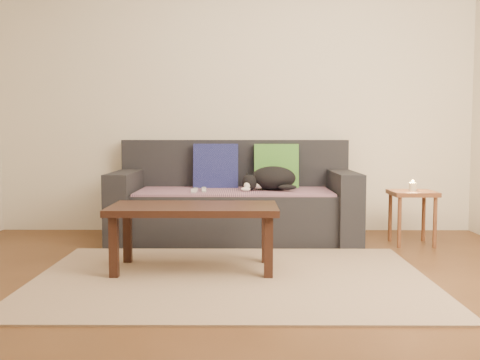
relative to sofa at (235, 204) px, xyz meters
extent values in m
plane|color=brown|center=(0.00, -1.57, -0.31)|extent=(4.50, 4.50, 0.00)
cube|color=beige|center=(0.00, 0.43, 0.99)|extent=(4.50, 0.04, 2.60)
cube|color=#232328|center=(0.00, -0.07, -0.10)|extent=(1.70, 0.78, 0.42)
cube|color=#232328|center=(0.00, 0.33, 0.34)|extent=(2.10, 0.18, 0.45)
cube|color=#232328|center=(-0.95, -0.07, -0.01)|extent=(0.20, 0.90, 0.60)
cube|color=#232328|center=(0.95, -0.07, -0.01)|extent=(0.20, 0.90, 0.60)
cube|color=#40284B|center=(0.00, -0.09, 0.12)|extent=(1.66, 0.74, 0.02)
cube|color=#0F1344|center=(-0.17, 0.17, 0.32)|extent=(0.40, 0.16, 0.42)
cube|color=#0C4D33|center=(0.38, 0.17, 0.32)|extent=(0.40, 0.15, 0.41)
ellipsoid|color=black|center=(0.34, -0.09, 0.23)|extent=(0.47, 0.40, 0.21)
sphere|color=black|center=(0.13, -0.15, 0.20)|extent=(0.17, 0.17, 0.14)
sphere|color=white|center=(0.11, -0.20, 0.18)|extent=(0.07, 0.07, 0.06)
ellipsoid|color=black|center=(0.45, -0.23, 0.17)|extent=(0.17, 0.10, 0.05)
cube|color=white|center=(-0.33, -0.28, 0.15)|extent=(0.04, 0.15, 0.03)
cube|color=white|center=(-0.26, -0.21, 0.15)|extent=(0.05, 0.15, 0.03)
cube|color=brown|center=(1.49, -0.27, 0.12)|extent=(0.36, 0.36, 0.04)
cylinder|color=brown|center=(1.35, -0.42, -0.10)|extent=(0.03, 0.03, 0.41)
cylinder|color=brown|center=(1.64, -0.42, -0.10)|extent=(0.03, 0.03, 0.41)
cylinder|color=brown|center=(1.35, -0.13, -0.10)|extent=(0.03, 0.03, 0.41)
cylinder|color=brown|center=(1.64, -0.13, -0.10)|extent=(0.03, 0.03, 0.41)
cylinder|color=beige|center=(1.49, -0.27, 0.18)|extent=(0.06, 0.06, 0.07)
sphere|color=#FFBF59|center=(1.49, -0.27, 0.22)|extent=(0.02, 0.02, 0.02)
cube|color=gray|center=(0.00, -1.42, -0.30)|extent=(2.50, 1.80, 0.01)
cube|color=black|center=(-0.26, -1.21, 0.12)|extent=(1.12, 0.56, 0.04)
cube|color=black|center=(-0.75, -1.42, -0.11)|extent=(0.06, 0.06, 0.40)
cube|color=black|center=(0.24, -1.42, -0.11)|extent=(0.06, 0.06, 0.40)
cube|color=black|center=(-0.75, -1.00, -0.11)|extent=(0.06, 0.06, 0.40)
cube|color=black|center=(0.24, -1.00, -0.11)|extent=(0.06, 0.06, 0.40)
camera|label=1|loc=(0.07, -4.94, 0.61)|focal=42.00mm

